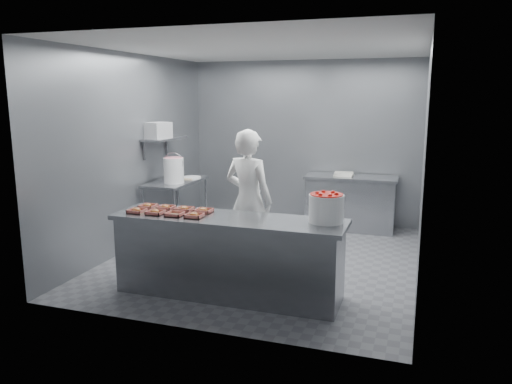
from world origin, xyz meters
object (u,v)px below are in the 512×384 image
(prep_table, at_px, (176,200))
(tray_6, at_px, (185,209))
(tray_2, at_px, (175,214))
(tray_4, at_px, (148,206))
(tray_3, at_px, (194,215))
(glaze_bucket, at_px, (174,170))
(tray_5, at_px, (166,207))
(appliance, at_px, (158,130))
(back_counter, at_px, (350,203))
(tray_1, at_px, (155,212))
(tray_0, at_px, (137,211))
(worker, at_px, (249,200))
(tray_7, at_px, (204,210))
(strawberry_tub, at_px, (326,207))
(service_counter, at_px, (228,256))

(prep_table, distance_m, tray_6, 2.14)
(tray_2, distance_m, tray_4, 0.54)
(tray_3, distance_m, glaze_bucket, 2.25)
(tray_5, height_order, appliance, appliance)
(back_counter, distance_m, tray_4, 3.72)
(tray_1, relative_size, tray_6, 1.00)
(tray_1, distance_m, tray_6, 0.34)
(prep_table, distance_m, tray_1, 2.25)
(tray_0, xyz_separation_m, worker, (0.99, 1.02, -0.02))
(tray_7, height_order, worker, worker)
(tray_2, xyz_separation_m, glaze_bucket, (-0.99, 1.87, 0.18))
(back_counter, xyz_separation_m, strawberry_tub, (0.16, -3.12, 0.61))
(tray_4, xyz_separation_m, tray_6, (0.48, 0.00, 0.00))
(tray_1, height_order, tray_3, same)
(tray_0, xyz_separation_m, tray_3, (0.72, 0.00, 0.00))
(back_counter, xyz_separation_m, appliance, (-2.72, -1.48, 1.23))
(appliance, bearing_deg, back_counter, 45.79)
(tray_1, bearing_deg, glaze_bucket, 111.68)
(prep_table, xyz_separation_m, tray_7, (1.30, -1.83, 0.33))
(service_counter, xyz_separation_m, strawberry_tub, (1.06, 0.13, 0.61))
(tray_6, bearing_deg, tray_0, -152.94)
(tray_3, height_order, tray_4, same)
(tray_2, bearing_deg, prep_table, 117.23)
(tray_5, relative_size, tray_7, 1.00)
(tray_1, xyz_separation_m, glaze_bucket, (-0.75, 1.87, 0.18))
(tray_5, distance_m, tray_6, 0.24)
(tray_0, xyz_separation_m, appliance, (-0.75, 1.89, 0.76))
(tray_4, height_order, tray_6, same)
(tray_5, bearing_deg, tray_2, -45.26)
(service_counter, bearing_deg, tray_2, -168.14)
(tray_1, bearing_deg, back_counter, 62.89)
(tray_3, bearing_deg, tray_1, 180.00)
(tray_5, xyz_separation_m, glaze_bucket, (-0.75, 1.63, 0.18))
(prep_table, xyz_separation_m, tray_6, (1.06, -1.83, 0.33))
(tray_4, bearing_deg, tray_6, 0.00)
(worker, bearing_deg, tray_3, 88.01)
(tray_2, bearing_deg, service_counter, 11.86)
(tray_1, xyz_separation_m, tray_7, (0.48, 0.25, 0.00))
(appliance, bearing_deg, tray_7, -30.95)
(tray_3, relative_size, tray_5, 1.00)
(tray_2, distance_m, appliance, 2.39)
(tray_0, height_order, appliance, appliance)
(tray_3, distance_m, tray_5, 0.54)
(tray_1, height_order, tray_2, tray_1)
(tray_6, distance_m, worker, 0.93)
(tray_7, bearing_deg, tray_3, -90.00)
(tray_5, bearing_deg, worker, 45.65)
(tray_4, bearing_deg, tray_1, -45.62)
(tray_5, relative_size, worker, 0.10)
(tray_1, bearing_deg, tray_6, 45.62)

